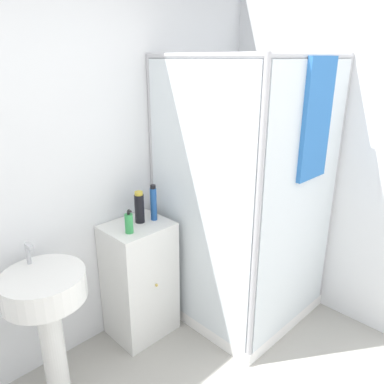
# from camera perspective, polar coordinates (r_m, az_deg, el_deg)

# --- Properties ---
(wall_back) EXTENTS (6.40, 0.06, 2.50)m
(wall_back) POSITION_cam_1_polar(r_m,az_deg,el_deg) (2.39, -20.33, 2.39)
(wall_back) COLOR silver
(wall_back) RESTS_ON ground_plane
(shower_enclosure) EXTENTS (0.97, 1.00, 1.94)m
(shower_enclosure) POSITION_cam_1_polar(r_m,az_deg,el_deg) (2.90, 7.91, -9.59)
(shower_enclosure) COLOR white
(shower_enclosure) RESTS_ON ground_plane
(vanity_cabinet) EXTENTS (0.44, 0.38, 0.86)m
(vanity_cabinet) POSITION_cam_1_polar(r_m,az_deg,el_deg) (2.75, -7.95, -13.07)
(vanity_cabinet) COLOR silver
(vanity_cabinet) RESTS_ON ground_plane
(sink) EXTENTS (0.45, 0.45, 0.95)m
(sink) POSITION_cam_1_polar(r_m,az_deg,el_deg) (2.30, -21.30, -15.62)
(sink) COLOR white
(sink) RESTS_ON ground_plane
(soap_dispenser) EXTENTS (0.05, 0.05, 0.16)m
(soap_dispenser) POSITION_cam_1_polar(r_m,az_deg,el_deg) (2.42, -9.58, -4.71)
(soap_dispenser) COLOR green
(soap_dispenser) RESTS_ON vanity_cabinet
(shampoo_bottle_tall_black) EXTENTS (0.06, 0.06, 0.22)m
(shampoo_bottle_tall_black) POSITION_cam_1_polar(r_m,az_deg,el_deg) (2.54, -8.02, -2.35)
(shampoo_bottle_tall_black) COLOR black
(shampoo_bottle_tall_black) RESTS_ON vanity_cabinet
(shampoo_bottle_blue) EXTENTS (0.04, 0.04, 0.25)m
(shampoo_bottle_blue) POSITION_cam_1_polar(r_m,az_deg,el_deg) (2.56, -5.89, -1.68)
(shampoo_bottle_blue) COLOR #1E4C93
(shampoo_bottle_blue) RESTS_ON vanity_cabinet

